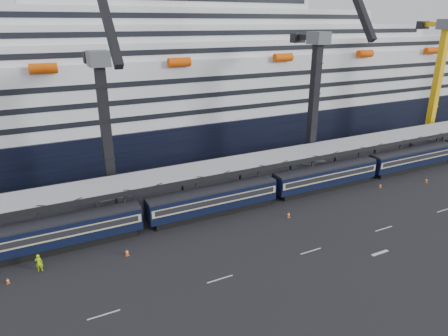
# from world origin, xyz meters

# --- Properties ---
(ground) EXTENTS (260.00, 260.00, 0.00)m
(ground) POSITION_xyz_m (0.00, 0.00, 0.00)
(ground) COLOR black
(ground) RESTS_ON ground
(lane_markings) EXTENTS (111.00, 4.27, 0.02)m
(lane_markings) POSITION_xyz_m (8.15, -5.23, 0.01)
(lane_markings) COLOR beige
(lane_markings) RESTS_ON ground
(train) EXTENTS (133.05, 3.00, 4.05)m
(train) POSITION_xyz_m (-4.65, 10.00, 2.20)
(train) COLOR black
(train) RESTS_ON ground
(canopy) EXTENTS (130.00, 6.25, 5.53)m
(canopy) POSITION_xyz_m (0.00, 14.00, 5.25)
(canopy) COLOR #9B9EA3
(canopy) RESTS_ON ground
(cruise_ship) EXTENTS (214.09, 28.84, 34.00)m
(cruise_ship) POSITION_xyz_m (-1.08, 45.99, 12.34)
(cruise_ship) COLOR black
(cruise_ship) RESTS_ON ground
(crane_dark_near) EXTENTS (4.50, 17.75, 35.08)m
(crane_dark_near) POSITION_xyz_m (-20.00, 18.59, 11.93)
(crane_dark_near) COLOR #4B4E53
(crane_dark_near) RESTS_ON ground
(crane_dark_mid) EXTENTS (4.50, 18.24, 39.64)m
(crane_dark_mid) POSITION_xyz_m (15.00, 17.59, 13.36)
(crane_dark_mid) COLOR #4B4E53
(crane_dark_mid) RESTS_ON ground
(crane_yellow_near) EXTENTS (4.50, 20.12, 40.16)m
(crane_yellow_near) POSITION_xyz_m (48.00, 18.47, 14.24)
(crane_yellow_near) COLOR #4B4E53
(crane_yellow_near) RESTS_ON ground
(worker) EXTENTS (0.85, 0.66, 2.06)m
(worker) POSITION_xyz_m (-30.75, 6.20, 1.03)
(worker) COLOR #ADE40C
(worker) RESTS_ON ground
(traffic_cone_a) EXTENTS (0.35, 0.35, 0.69)m
(traffic_cone_a) POSITION_xyz_m (-33.87, 5.33, 0.34)
(traffic_cone_a) COLOR #EB4F07
(traffic_cone_a) RESTS_ON ground
(traffic_cone_c) EXTENTS (0.43, 0.43, 0.86)m
(traffic_cone_c) POSITION_xyz_m (-21.55, 4.98, 0.43)
(traffic_cone_c) COLOR #EB4F07
(traffic_cone_c) RESTS_ON ground
(traffic_cone_d) EXTENTS (0.43, 0.43, 0.86)m
(traffic_cone_d) POSITION_xyz_m (0.77, 4.32, 0.42)
(traffic_cone_d) COLOR #EB4F07
(traffic_cone_d) RESTS_ON ground
(traffic_cone_e) EXTENTS (0.36, 0.36, 0.73)m
(traffic_cone_e) POSITION_xyz_m (20.33, 6.20, 0.36)
(traffic_cone_e) COLOR #EB4F07
(traffic_cone_e) RESTS_ON ground
(traffic_cone_f) EXTENTS (0.40, 0.40, 0.81)m
(traffic_cone_f) POSITION_xyz_m (29.02, 4.31, 0.40)
(traffic_cone_f) COLOR #EB4F07
(traffic_cone_f) RESTS_ON ground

